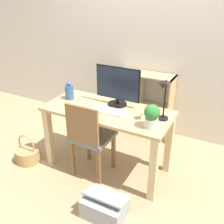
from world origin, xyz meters
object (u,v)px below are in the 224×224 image
keyboard (109,111)px  potted_plant (152,116)px  vase (69,92)px  basket (28,154)px  monitor (118,85)px  chair (90,136)px  bookshelf (133,101)px  desk_lamp (163,97)px  storage_box (105,206)px

keyboard → potted_plant: 0.52m
keyboard → vase: size_ratio=1.83×
vase → potted_plant: (1.04, -0.19, 0.03)m
basket → monitor: bearing=28.9°
basket → chair: bearing=10.4°
vase → chair: 0.58m
potted_plant → bookshelf: (-0.63, 1.06, -0.40)m
keyboard → vase: vase is taller
vase → chair: (0.41, -0.25, -0.33)m
desk_lamp → chair: desk_lamp is taller
vase → storage_box: 1.29m
keyboard → chair: size_ratio=0.43×
desk_lamp → keyboard: bearing=-175.8°
keyboard → bookshelf: size_ratio=0.43×
potted_plant → chair: bearing=-174.8°
monitor → basket: monitor is taller
desk_lamp → bookshelf: (-0.68, 0.91, -0.53)m
monitor → vase: size_ratio=2.45×
keyboard → bookshelf: (-0.14, 0.95, -0.29)m
monitor → bookshelf: 0.92m
storage_box → desk_lamp: bearing=68.0°
chair → bookshelf: 1.12m
bookshelf → storage_box: 1.65m
keyboard → storage_box: bearing=-64.7°
potted_plant → storage_box: bearing=-113.4°
bookshelf → vase: bearing=-115.0°
monitor → potted_plant: size_ratio=2.21×
potted_plant → basket: potted_plant is taller
monitor → storage_box: (0.28, -0.80, -0.85)m
desk_lamp → bookshelf: size_ratio=0.47×
chair → keyboard: bearing=48.7°
keyboard → basket: (-0.91, -0.31, -0.64)m
chair → monitor: bearing=66.9°
desk_lamp → bookshelf: bearing=126.6°
monitor → desk_lamp: size_ratio=1.22×
monitor → vase: monitor is taller
storage_box → basket: bearing=166.4°
vase → bookshelf: size_ratio=0.24×
basket → vase: bearing=46.6°
chair → storage_box: size_ratio=2.23×
desk_lamp → potted_plant: 0.20m
monitor → chair: size_ratio=0.57×
potted_plant → storage_box: 0.92m
chair → desk_lamp: bearing=14.6°
monitor → desk_lamp: (0.54, -0.16, 0.03)m
chair → bookshelf: chair is taller
chair → vase: bearing=146.1°
vase → basket: (-0.37, -0.39, -0.72)m
keyboard → chair: 0.33m
desk_lamp → potted_plant: (-0.05, -0.15, -0.13)m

